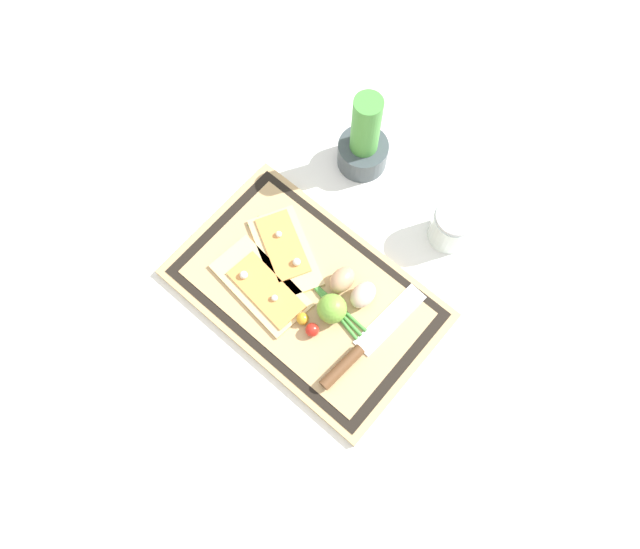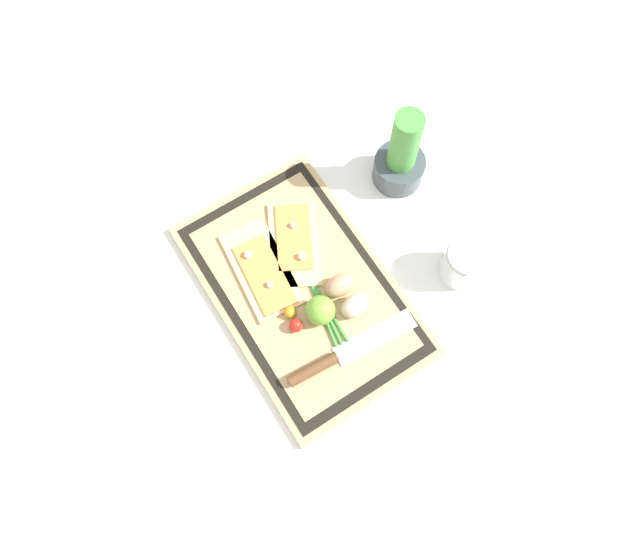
{
  "view_description": "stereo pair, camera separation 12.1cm",
  "coord_description": "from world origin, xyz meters",
  "px_view_note": "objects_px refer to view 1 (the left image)",
  "views": [
    {
      "loc": [
        0.27,
        -0.28,
        1.17
      ],
      "look_at": [
        0.0,
        0.04,
        0.03
      ],
      "focal_mm": 35.0,
      "sensor_mm": 36.0,
      "label": 1
    },
    {
      "loc": [
        0.35,
        -0.18,
        1.17
      ],
      "look_at": [
        0.0,
        0.04,
        0.03
      ],
      "focal_mm": 35.0,
      "sensor_mm": 36.0,
      "label": 2
    }
  ],
  "objects_px": {
    "pizza_slice_near": "(262,286)",
    "cherry_tomato_yellow": "(303,319)",
    "egg_brown": "(342,280)",
    "egg_pink": "(363,295)",
    "sauce_jar": "(452,227)",
    "pizza_slice_far": "(285,251)",
    "lime": "(331,310)",
    "knife": "(356,353)",
    "herb_pot": "(364,143)",
    "cherry_tomato_red": "(312,330)"
  },
  "relations": [
    {
      "from": "pizza_slice_near",
      "to": "cherry_tomato_yellow",
      "type": "height_order",
      "value": "same"
    },
    {
      "from": "egg_brown",
      "to": "egg_pink",
      "type": "height_order",
      "value": "same"
    },
    {
      "from": "cherry_tomato_yellow",
      "to": "sauce_jar",
      "type": "distance_m",
      "value": 0.35
    },
    {
      "from": "pizza_slice_far",
      "to": "lime",
      "type": "height_order",
      "value": "lime"
    },
    {
      "from": "knife",
      "to": "lime",
      "type": "height_order",
      "value": "lime"
    },
    {
      "from": "sauce_jar",
      "to": "herb_pot",
      "type": "bearing_deg",
      "value": 175.79
    },
    {
      "from": "egg_pink",
      "to": "lime",
      "type": "xyz_separation_m",
      "value": [
        -0.03,
        -0.06,
        0.01
      ]
    },
    {
      "from": "pizza_slice_near",
      "to": "knife",
      "type": "height_order",
      "value": "pizza_slice_near"
    },
    {
      "from": "cherry_tomato_yellow",
      "to": "pizza_slice_near",
      "type": "bearing_deg",
      "value": -179.29
    },
    {
      "from": "pizza_slice_far",
      "to": "herb_pot",
      "type": "relative_size",
      "value": 0.99
    },
    {
      "from": "egg_brown",
      "to": "lime",
      "type": "distance_m",
      "value": 0.07
    },
    {
      "from": "pizza_slice_near",
      "to": "lime",
      "type": "height_order",
      "value": "lime"
    },
    {
      "from": "lime",
      "to": "cherry_tomato_red",
      "type": "height_order",
      "value": "lime"
    },
    {
      "from": "cherry_tomato_yellow",
      "to": "sauce_jar",
      "type": "height_order",
      "value": "sauce_jar"
    },
    {
      "from": "egg_brown",
      "to": "sauce_jar",
      "type": "height_order",
      "value": "sauce_jar"
    },
    {
      "from": "pizza_slice_near",
      "to": "egg_pink",
      "type": "height_order",
      "value": "egg_pink"
    },
    {
      "from": "pizza_slice_far",
      "to": "cherry_tomato_yellow",
      "type": "relative_size",
      "value": 8.78
    },
    {
      "from": "egg_pink",
      "to": "herb_pot",
      "type": "xyz_separation_m",
      "value": [
        -0.2,
        0.24,
        0.03
      ]
    },
    {
      "from": "pizza_slice_far",
      "to": "cherry_tomato_red",
      "type": "relative_size",
      "value": 7.9
    },
    {
      "from": "pizza_slice_near",
      "to": "knife",
      "type": "bearing_deg",
      "value": 4.54
    },
    {
      "from": "herb_pot",
      "to": "egg_brown",
      "type": "bearing_deg",
      "value": -58.6
    },
    {
      "from": "egg_brown",
      "to": "lime",
      "type": "bearing_deg",
      "value": -68.61
    },
    {
      "from": "pizza_slice_near",
      "to": "sauce_jar",
      "type": "xyz_separation_m",
      "value": [
        0.21,
        0.34,
        0.02
      ]
    },
    {
      "from": "sauce_jar",
      "to": "cherry_tomato_red",
      "type": "bearing_deg",
      "value": -102.21
    },
    {
      "from": "lime",
      "to": "cherry_tomato_red",
      "type": "bearing_deg",
      "value": -94.51
    },
    {
      "from": "lime",
      "to": "egg_brown",
      "type": "bearing_deg",
      "value": 111.39
    },
    {
      "from": "lime",
      "to": "egg_pink",
      "type": "bearing_deg",
      "value": 68.36
    },
    {
      "from": "pizza_slice_far",
      "to": "herb_pot",
      "type": "height_order",
      "value": "herb_pot"
    },
    {
      "from": "egg_pink",
      "to": "sauce_jar",
      "type": "xyz_separation_m",
      "value": [
        0.04,
        0.22,
        0.0
      ]
    },
    {
      "from": "knife",
      "to": "lime",
      "type": "xyz_separation_m",
      "value": [
        -0.09,
        0.03,
        0.02
      ]
    },
    {
      "from": "sauce_jar",
      "to": "lime",
      "type": "bearing_deg",
      "value": -103.49
    },
    {
      "from": "lime",
      "to": "sauce_jar",
      "type": "xyz_separation_m",
      "value": [
        0.07,
        0.29,
        -0.01
      ]
    },
    {
      "from": "pizza_slice_far",
      "to": "egg_pink",
      "type": "xyz_separation_m",
      "value": [
        0.18,
        0.03,
        0.02
      ]
    },
    {
      "from": "lime",
      "to": "cherry_tomato_yellow",
      "type": "distance_m",
      "value": 0.06
    },
    {
      "from": "egg_brown",
      "to": "cherry_tomato_red",
      "type": "relative_size",
      "value": 2.2
    },
    {
      "from": "pizza_slice_near",
      "to": "pizza_slice_far",
      "type": "bearing_deg",
      "value": 100.73
    },
    {
      "from": "cherry_tomato_yellow",
      "to": "herb_pot",
      "type": "bearing_deg",
      "value": 111.98
    },
    {
      "from": "egg_pink",
      "to": "sauce_jar",
      "type": "bearing_deg",
      "value": 79.0
    },
    {
      "from": "egg_brown",
      "to": "lime",
      "type": "xyz_separation_m",
      "value": [
        0.02,
        -0.06,
        0.01
      ]
    },
    {
      "from": "pizza_slice_near",
      "to": "cherry_tomato_yellow",
      "type": "xyz_separation_m",
      "value": [
        0.1,
        0.0,
        0.01
      ]
    },
    {
      "from": "herb_pot",
      "to": "knife",
      "type": "bearing_deg",
      "value": -52.1
    },
    {
      "from": "pizza_slice_far",
      "to": "sauce_jar",
      "type": "height_order",
      "value": "sauce_jar"
    },
    {
      "from": "knife",
      "to": "herb_pot",
      "type": "xyz_separation_m",
      "value": [
        -0.26,
        0.34,
        0.05
      ]
    },
    {
      "from": "knife",
      "to": "herb_pot",
      "type": "relative_size",
      "value": 1.28
    },
    {
      "from": "knife",
      "to": "cherry_tomato_red",
      "type": "xyz_separation_m",
      "value": [
        -0.09,
        -0.02,
        0.0
      ]
    },
    {
      "from": "cherry_tomato_yellow",
      "to": "knife",
      "type": "bearing_deg",
      "value": 7.89
    },
    {
      "from": "pizza_slice_far",
      "to": "egg_brown",
      "type": "relative_size",
      "value": 3.59
    },
    {
      "from": "knife",
      "to": "sauce_jar",
      "type": "relative_size",
      "value": 2.91
    },
    {
      "from": "knife",
      "to": "cherry_tomato_yellow",
      "type": "xyz_separation_m",
      "value": [
        -0.12,
        -0.02,
        0.0
      ]
    },
    {
      "from": "egg_pink",
      "to": "cherry_tomato_yellow",
      "type": "xyz_separation_m",
      "value": [
        -0.06,
        -0.11,
        -0.01
      ]
    }
  ]
}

